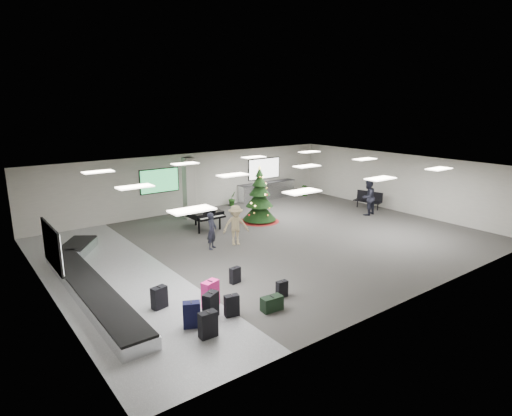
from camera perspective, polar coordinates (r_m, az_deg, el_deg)
ground at (r=18.83m, az=2.08°, el=-4.43°), size 18.00×18.00×0.00m
room_envelope at (r=18.52m, az=-0.08°, el=2.73°), size 18.02×14.02×3.21m
baggage_carousel at (r=15.31m, az=-21.47°, el=-9.02°), size 2.28×9.71×0.43m
service_counter at (r=26.73m, az=1.47°, el=2.33°), size 4.05×0.65×1.08m
suitcase_0 at (r=12.38m, az=-6.05°, el=-12.80°), size 0.56×0.47×0.78m
suitcase_1 at (r=12.47m, az=-3.26°, el=-12.86°), size 0.45×0.29×0.65m
pink_suitcase at (r=13.00m, az=-6.10°, el=-11.32°), size 0.58×0.44×0.83m
suitcase_3 at (r=14.56m, az=-2.81°, el=-8.94°), size 0.39×0.25×0.57m
navy_suitcase at (r=12.02m, az=-8.58°, el=-13.87°), size 0.54×0.45×0.74m
suitcase_5 at (r=11.50m, az=-6.42°, el=-15.19°), size 0.48×0.27×0.73m
green_duffel at (r=12.81m, az=2.12°, el=-12.59°), size 0.66×0.37×0.45m
suitcase_7 at (r=13.61m, az=3.47°, el=-10.72°), size 0.37×0.21×0.54m
suitcase_8 at (r=13.18m, az=-12.77°, el=-11.57°), size 0.50×0.35×0.69m
christmas_tree at (r=21.65m, az=0.46°, el=0.75°), size 2.02×2.02×2.89m
grand_piano at (r=20.61m, az=-7.11°, el=-0.69°), size 1.47×1.88×1.07m
bench at (r=25.22m, az=14.82°, el=1.17°), size 0.89×1.63×0.98m
traveler_a at (r=17.74m, az=-5.90°, el=-3.03°), size 0.67×0.64×1.55m
traveler_b at (r=18.15m, az=-2.72°, el=-2.30°), size 1.26×0.99×1.72m
traveler_bench at (r=23.67m, az=14.69°, el=1.40°), size 1.04×0.87×1.95m
potted_plant_left at (r=25.08m, az=-3.18°, el=1.27°), size 0.57×0.52×0.86m
potted_plant_right at (r=27.94m, az=6.49°, el=2.36°), size 0.57×0.57×0.72m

